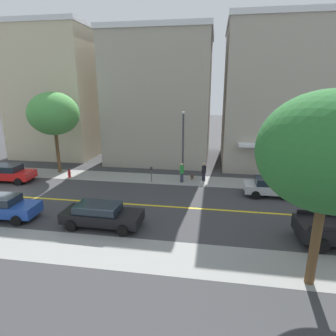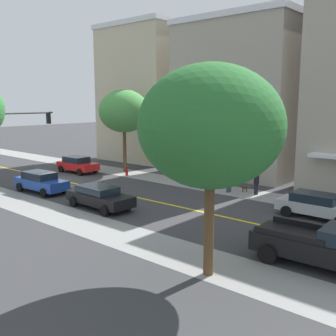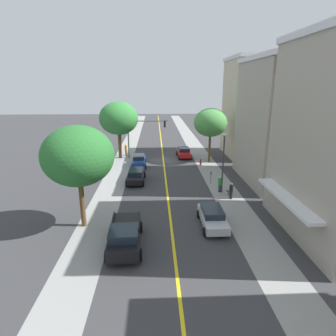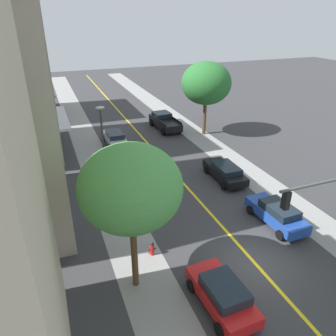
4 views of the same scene
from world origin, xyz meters
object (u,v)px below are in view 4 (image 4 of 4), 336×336
object	(u,v)px
fire_hydrant	(152,248)
red_sedan_left_curb	(222,294)
pedestrian_black_shirt	(96,161)
blue_sedan_right_curb	(277,213)
black_sedan_right_curb	(225,171)
street_tree_left_near	(131,188)
small_dog	(97,172)
street_tree_right_corner	(206,83)
pedestrian_green_shirt	(108,168)
parking_meter	(121,181)
black_pickup_truck	(164,121)
silver_sedan_left_curb	(115,138)
street_lamp	(102,135)

from	to	relation	value
fire_hydrant	red_sedan_left_curb	xyz separation A→B (m)	(1.91, -4.62, 0.34)
pedestrian_black_shirt	blue_sedan_right_curb	bearing A→B (deg)	-7.68
fire_hydrant	black_sedan_right_curb	xyz separation A→B (m)	(8.57, 6.62, 0.31)
street_tree_left_near	red_sedan_left_curb	bearing A→B (deg)	-39.68
fire_hydrant	small_dog	world-z (taller)	fire_hydrant
black_sedan_right_curb	street_tree_right_corner	bearing A→B (deg)	-16.44
fire_hydrant	street_tree_right_corner	bearing A→B (deg)	55.14
pedestrian_green_shirt	small_dog	bearing A→B (deg)	-106.23
parking_meter	black_pickup_truck	size ratio (longest dim) A/B	0.25
black_pickup_truck	pedestrian_green_shirt	world-z (taller)	black_pickup_truck
street_tree_left_near	silver_sedan_left_curb	bearing A→B (deg)	80.30
street_tree_right_corner	red_sedan_left_curb	distance (m)	24.61
street_lamp	street_tree_left_near	bearing A→B (deg)	-94.37
street_tree_right_corner	black_pickup_truck	bearing A→B (deg)	137.64
fire_hydrant	red_sedan_left_curb	distance (m)	5.01
street_tree_right_corner	pedestrian_green_shirt	xyz separation A→B (m)	(-12.37, -6.88, -4.78)
black_sedan_right_curb	small_dog	bearing A→B (deg)	66.25
parking_meter	black_sedan_right_curb	bearing A→B (deg)	-7.75
silver_sedan_left_curb	black_pickup_truck	xyz separation A→B (m)	(6.61, 2.82, 0.15)
street_tree_right_corner	parking_meter	size ratio (longest dim) A/B	5.80
street_lamp	blue_sedan_right_curb	world-z (taller)	street_lamp
street_tree_right_corner	parking_meter	world-z (taller)	street_tree_right_corner
street_tree_left_near	black_sedan_right_curb	xyz separation A→B (m)	(10.06, 8.42, -4.91)
blue_sedan_right_curb	street_tree_left_near	bearing A→B (deg)	97.89
street_tree_left_near	silver_sedan_left_curb	xyz separation A→B (m)	(3.33, 19.50, -4.90)
fire_hydrant	silver_sedan_left_curb	distance (m)	17.80
red_sedan_left_curb	silver_sedan_left_curb	distance (m)	22.32
pedestrian_black_shirt	black_pickup_truck	bearing A→B (deg)	85.29
fire_hydrant	pedestrian_green_shirt	size ratio (longest dim) A/B	0.51
parking_meter	black_sedan_right_curb	distance (m)	8.56
street_tree_left_near	red_sedan_left_curb	world-z (taller)	street_tree_left_near
red_sedan_left_curb	pedestrian_green_shirt	distance (m)	15.18
pedestrian_green_shirt	black_sedan_right_curb	bearing A→B (deg)	95.44
black_sedan_right_curb	small_dog	size ratio (longest dim) A/B	6.89
street_lamp	red_sedan_left_curb	world-z (taller)	street_lamp
red_sedan_left_curb	pedestrian_black_shirt	distance (m)	17.16
pedestrian_black_shirt	parking_meter	bearing A→B (deg)	-31.40
street_lamp	blue_sedan_right_curb	size ratio (longest dim) A/B	1.34
blue_sedan_right_curb	pedestrian_black_shirt	size ratio (longest dim) A/B	2.82
street_tree_right_corner	pedestrian_black_shirt	size ratio (longest dim) A/B	4.90
blue_sedan_right_curb	silver_sedan_left_curb	xyz separation A→B (m)	(-6.71, 17.74, -0.03)
blue_sedan_right_curb	silver_sedan_left_curb	world-z (taller)	blue_sedan_right_curb
pedestrian_black_shirt	small_dog	xyz separation A→B (m)	(-0.15, -1.04, -0.51)
small_dog	black_pickup_truck	bearing A→B (deg)	57.23
street_tree_left_near	black_pickup_truck	world-z (taller)	street_tree_left_near
black_pickup_truck	fire_hydrant	bearing A→B (deg)	155.54
street_lamp	silver_sedan_left_curb	bearing A→B (deg)	71.74
parking_meter	silver_sedan_left_curb	size ratio (longest dim) A/B	0.30
red_sedan_left_curb	silver_sedan_left_curb	bearing A→B (deg)	-1.85
street_lamp	black_pickup_truck	xyz separation A→B (m)	(9.01, 10.09, -2.92)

